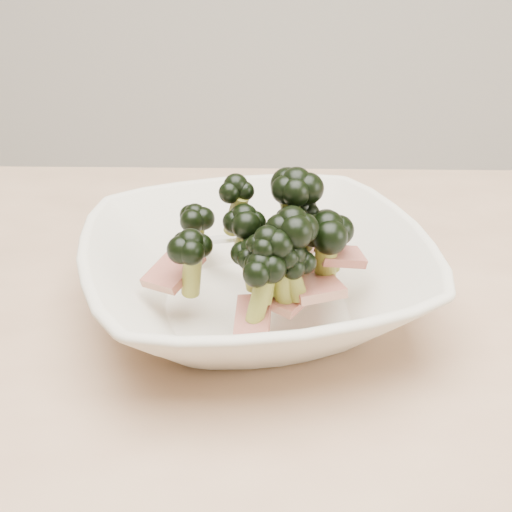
% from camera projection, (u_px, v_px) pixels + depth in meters
% --- Properties ---
extents(dining_table, '(1.20, 0.80, 0.75)m').
position_uv_depth(dining_table, '(232.00, 474.00, 0.55)').
color(dining_table, tan).
rests_on(dining_table, ground).
extents(broccoli_dish, '(0.32, 0.32, 0.13)m').
position_uv_depth(broccoli_dish, '(259.00, 270.00, 0.55)').
color(broccoli_dish, beige).
rests_on(broccoli_dish, dining_table).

